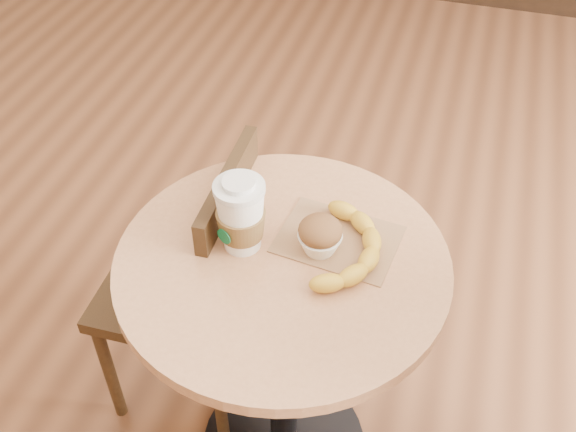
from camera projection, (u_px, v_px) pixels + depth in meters
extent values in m
cylinder|color=black|center=(283.00, 366.00, 1.60)|extent=(0.07, 0.07, 0.72)
cylinder|color=tan|center=(282.00, 263.00, 1.35)|extent=(0.68, 0.68, 0.03)
cube|color=#382613|center=(177.00, 288.00, 1.73)|extent=(0.37, 0.37, 0.04)
cylinder|color=#382613|center=(155.00, 285.00, 2.01)|extent=(0.03, 0.03, 0.41)
cylinder|color=#382613|center=(109.00, 370.00, 1.79)|extent=(0.03, 0.03, 0.41)
cylinder|color=#382613|center=(255.00, 306.00, 1.95)|extent=(0.03, 0.03, 0.41)
cylinder|color=#382613|center=(219.00, 397.00, 1.73)|extent=(0.03, 0.03, 0.41)
cube|color=#382613|center=(232.00, 237.00, 1.54)|extent=(0.04, 0.35, 0.38)
cube|color=#926946|center=(338.00, 239.00, 1.38)|extent=(0.26, 0.21, 0.00)
cylinder|color=silver|center=(239.00, 188.00, 1.27)|extent=(0.10, 0.10, 0.01)
cylinder|color=silver|center=(239.00, 183.00, 1.26)|extent=(0.06, 0.06, 0.01)
cylinder|color=#08542C|center=(224.00, 237.00, 1.30)|extent=(0.03, 0.02, 0.03)
ellipsoid|color=brown|center=(320.00, 231.00, 1.32)|extent=(0.09, 0.09, 0.06)
ellipsoid|color=beige|center=(321.00, 224.00, 1.31)|extent=(0.03, 0.03, 0.02)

